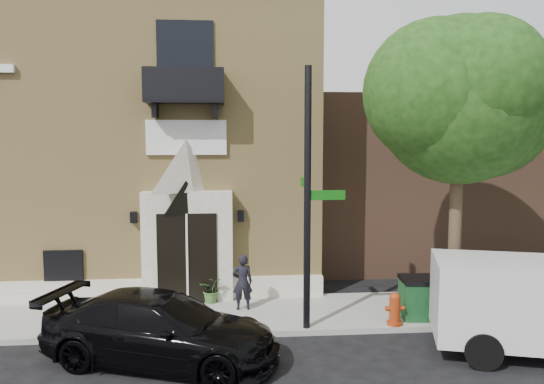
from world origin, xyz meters
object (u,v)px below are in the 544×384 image
at_px(dumpster, 432,297).
at_px(pedestrian_near, 243,282).
at_px(fire_hydrant, 395,309).
at_px(black_sedan, 161,329).
at_px(street_sign, 308,199).

height_order(dumpster, pedestrian_near, pedestrian_near).
distance_m(fire_hydrant, dumpster, 1.26).
distance_m(black_sedan, fire_hydrant, 5.86).
bearing_deg(black_sedan, street_sign, -48.55).
distance_m(street_sign, dumpster, 4.37).
relative_size(fire_hydrant, dumpster, 0.49).
relative_size(street_sign, dumpster, 3.77).
distance_m(street_sign, fire_hydrant, 3.62).
bearing_deg(dumpster, pedestrian_near, 172.61).
bearing_deg(street_sign, black_sedan, -158.01).
distance_m(black_sedan, pedestrian_near, 3.53).
xyz_separation_m(fire_hydrant, pedestrian_near, (-3.82, 1.55, 0.36)).
bearing_deg(fire_hydrant, black_sedan, -165.67).
xyz_separation_m(dumpster, pedestrian_near, (-4.98, 1.08, 0.23)).
bearing_deg(street_sign, pedestrian_near, 134.80).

